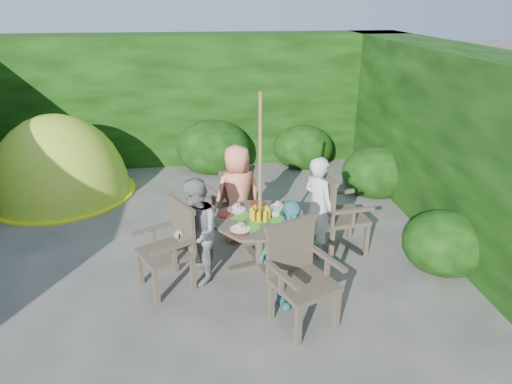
{
  "coord_description": "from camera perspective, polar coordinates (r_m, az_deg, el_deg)",
  "views": [
    {
      "loc": [
        0.38,
        -5.25,
        3.15
      ],
      "look_at": [
        1.04,
        0.05,
        0.85
      ],
      "focal_mm": 32.0,
      "sensor_mm": 36.0,
      "label": 1
    }
  ],
  "objects": [
    {
      "name": "child_right",
      "position": [
        5.86,
        7.76,
        -1.94
      ],
      "size": [
        0.52,
        0.59,
        1.35
      ],
      "primitive_type": "imported",
      "rotation": [
        0.0,
        0.0,
        2.05
      ],
      "color": "silver",
      "rests_on": "ground"
    },
    {
      "name": "child_back",
      "position": [
        6.21,
        -2.31,
        -0.19
      ],
      "size": [
        0.77,
        0.62,
        1.36
      ],
      "primitive_type": "imported",
      "rotation": [
        0.0,
        0.0,
        3.47
      ],
      "color": "#FF8B69",
      "rests_on": "ground"
    },
    {
      "name": "parasol_pole",
      "position": [
        5.36,
        0.52,
        0.78
      ],
      "size": [
        0.05,
        0.05,
        2.2
      ],
      "primitive_type": "cylinder",
      "rotation": [
        0.0,
        0.0,
        0.26
      ],
      "color": "brown",
      "rests_on": "ground"
    },
    {
      "name": "hedge_enclosure",
      "position": [
        6.87,
        -10.01,
        6.85
      ],
      "size": [
        9.0,
        9.0,
        2.5
      ],
      "color": "black",
      "rests_on": "ground"
    },
    {
      "name": "garden_chair_right",
      "position": [
        6.05,
        10.03,
        -2.41
      ],
      "size": [
        0.64,
        0.7,
        1.06
      ],
      "rotation": [
        0.0,
        0.0,
        1.7
      ],
      "color": "#3B3227",
      "rests_on": "ground"
    },
    {
      "name": "child_left",
      "position": [
        5.33,
        -7.5,
        -5.0
      ],
      "size": [
        0.59,
        0.7,
        1.29
      ],
      "primitive_type": "imported",
      "rotation": [
        0.0,
        0.0,
        -1.4
      ],
      "color": "gray",
      "rests_on": "ground"
    },
    {
      "name": "garden_chair_left",
      "position": [
        5.35,
        -10.56,
        -6.52
      ],
      "size": [
        0.74,
        0.77,
        0.99
      ],
      "rotation": [
        0.0,
        0.0,
        -1.07
      ],
      "color": "#3B3227",
      "rests_on": "ground"
    },
    {
      "name": "garden_chair_front",
      "position": [
        4.73,
        5.45,
        -10.07
      ],
      "size": [
        0.79,
        0.75,
        1.04
      ],
      "rotation": [
        0.0,
        0.0,
        0.42
      ],
      "color": "#3B3227",
      "rests_on": "ground"
    },
    {
      "name": "dome_tent",
      "position": [
        8.55,
        -22.99,
        -0.29
      ],
      "size": [
        2.5,
        2.5,
        2.78
      ],
      "rotation": [
        0.0,
        0.0,
        -0.1
      ],
      "color": "#B5D128",
      "rests_on": "ground"
    },
    {
      "name": "patio_table",
      "position": [
        5.59,
        0.54,
        -4.27
      ],
      "size": [
        1.42,
        1.42,
        0.81
      ],
      "rotation": [
        0.0,
        0.0,
        0.26
      ],
      "color": "#3B3227",
      "rests_on": "ground"
    },
    {
      "name": "garden_chair_back",
      "position": [
        6.54,
        -3.02,
        -0.59
      ],
      "size": [
        0.74,
        0.71,
        0.95
      ],
      "rotation": [
        0.0,
        0.0,
        3.62
      ],
      "color": "#3B3227",
      "rests_on": "ground"
    },
    {
      "name": "ground",
      "position": [
        6.14,
        -9.69,
        -7.98
      ],
      "size": [
        60.0,
        60.0,
        0.0
      ],
      "primitive_type": "plane",
      "color": "#494641",
      "rests_on": "ground"
    },
    {
      "name": "child_front",
      "position": [
        4.92,
        4.09,
        -7.71
      ],
      "size": [
        0.79,
        0.56,
        1.24
      ],
      "primitive_type": "imported",
      "rotation": [
        0.0,
        0.0,
        0.39
      ],
      "color": "#49A3AB",
      "rests_on": "ground"
    }
  ]
}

